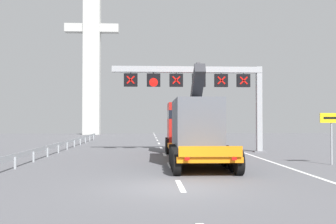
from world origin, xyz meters
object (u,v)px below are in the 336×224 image
at_px(overhead_lane_gantry, 204,83).
at_px(heavy_haul_truck_orange, 191,127).
at_px(bridge_pylon_distant, 92,47).
at_px(exit_sign_yellow, 332,126).

height_order(overhead_lane_gantry, heavy_haul_truck_orange, overhead_lane_gantry).
bearing_deg(bridge_pylon_distant, exit_sign_yellow, -67.04).
relative_size(overhead_lane_gantry, exit_sign_yellow, 4.15).
height_order(exit_sign_yellow, bridge_pylon_distant, bridge_pylon_distant).
bearing_deg(exit_sign_yellow, heavy_haul_truck_orange, 151.82).
height_order(heavy_haul_truck_orange, bridge_pylon_distant, bridge_pylon_distant).
bearing_deg(exit_sign_yellow, bridge_pylon_distant, 112.96).
distance_m(overhead_lane_gantry, exit_sign_yellow, 10.74).
relative_size(heavy_haul_truck_orange, exit_sign_yellow, 5.08).
distance_m(heavy_haul_truck_orange, exit_sign_yellow, 8.10).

